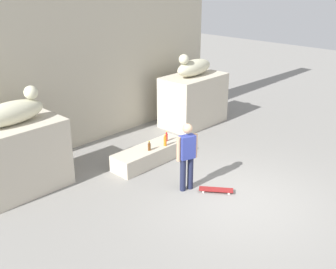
# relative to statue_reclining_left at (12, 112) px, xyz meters

# --- Properties ---
(ground_plane) EXTENTS (40.00, 40.00, 0.00)m
(ground_plane) POSITION_rel_statue_reclining_left_xyz_m (3.11, -4.07, -1.95)
(ground_plane) COLOR gray
(facade_wall) EXTENTS (9.83, 0.60, 6.90)m
(facade_wall) POSITION_rel_statue_reclining_left_xyz_m (3.11, 1.48, 1.50)
(facade_wall) COLOR #BFB6A0
(facade_wall) RESTS_ON ground_plane
(pedestal_left) EXTENTS (2.16, 1.27, 1.67)m
(pedestal_left) POSITION_rel_statue_reclining_left_xyz_m (-0.04, -0.00, -1.12)
(pedestal_left) COLOR beige
(pedestal_left) RESTS_ON ground_plane
(pedestal_right) EXTENTS (2.16, 1.27, 1.67)m
(pedestal_right) POSITION_rel_statue_reclining_left_xyz_m (6.26, -0.00, -1.12)
(pedestal_right) COLOR beige
(pedestal_right) RESTS_ON ground_plane
(statue_reclining_left) EXTENTS (1.62, 0.62, 0.78)m
(statue_reclining_left) POSITION_rel_statue_reclining_left_xyz_m (0.00, 0.00, 0.00)
(statue_reclining_left) COLOR beige
(statue_reclining_left) RESTS_ON pedestal_left
(statue_reclining_right) EXTENTS (1.63, 0.66, 0.78)m
(statue_reclining_right) POSITION_rel_statue_reclining_left_xyz_m (6.23, -0.00, 0.00)
(statue_reclining_right) COLOR beige
(statue_reclining_right) RESTS_ON pedestal_right
(ledge_block) EXTENTS (2.21, 0.70, 0.45)m
(ledge_block) POSITION_rel_statue_reclining_left_xyz_m (3.11, -1.13, -1.73)
(ledge_block) COLOR beige
(ledge_block) RESTS_ON ground_plane
(skater) EXTENTS (0.52, 0.31, 1.67)m
(skater) POSITION_rel_statue_reclining_left_xyz_m (2.68, -2.83, -1.03)
(skater) COLOR #1E233F
(skater) RESTS_ON ground_plane
(skateboard) EXTENTS (0.63, 0.77, 0.08)m
(skateboard) POSITION_rel_statue_reclining_left_xyz_m (3.06, -3.43, -1.89)
(skateboard) COLOR maroon
(skateboard) RESTS_ON ground_plane
(bottle_orange) EXTENTS (0.08, 0.08, 0.33)m
(bottle_orange) POSITION_rel_statue_reclining_left_xyz_m (3.48, -1.37, -1.36)
(bottle_orange) COLOR orange
(bottle_orange) RESTS_ON ledge_block
(bottle_red) EXTENTS (0.07, 0.07, 0.29)m
(bottle_red) POSITION_rel_statue_reclining_left_xyz_m (3.74, -1.17, -1.38)
(bottle_red) COLOR red
(bottle_red) RESTS_ON ledge_block
(bottle_brown) EXTENTS (0.08, 0.08, 0.27)m
(bottle_brown) POSITION_rel_statue_reclining_left_xyz_m (2.97, -1.28, -1.39)
(bottle_brown) COLOR #593314
(bottle_brown) RESTS_ON ledge_block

